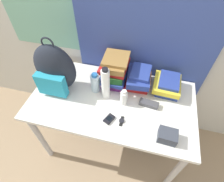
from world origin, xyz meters
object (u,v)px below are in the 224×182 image
at_px(cell_phone, 109,119).
at_px(book_stack_right, 167,85).
at_px(camera_pouch, 167,136).
at_px(book_stack_center, 139,78).
at_px(sunglasses_case, 149,104).
at_px(book_stack_left, 115,70).
at_px(wristwatch, 122,121).
at_px(sunscreen_bottle, 124,98).
at_px(sports_bottle, 106,84).
at_px(backpack, 55,70).
at_px(water_bottle, 95,83).

bearing_deg(cell_phone, book_stack_right, 45.77).
bearing_deg(camera_pouch, book_stack_center, 120.73).
height_order(book_stack_right, cell_phone, book_stack_right).
height_order(cell_phone, sunglasses_case, sunglasses_case).
relative_size(book_stack_left, cell_phone, 3.02).
bearing_deg(wristwatch, sunscreen_bottle, 97.68).
bearing_deg(sports_bottle, wristwatch, -49.58).
bearing_deg(backpack, sunglasses_case, -0.45).
xyz_separation_m(cell_phone, camera_pouch, (0.42, -0.05, 0.03)).
bearing_deg(sports_bottle, camera_pouch, -27.90).
xyz_separation_m(water_bottle, sports_bottle, (0.10, -0.04, 0.06)).
distance_m(book_stack_center, camera_pouch, 0.53).
distance_m(sunscreen_bottle, sunglasses_case, 0.21).
distance_m(sunscreen_bottle, cell_phone, 0.20).
height_order(cell_phone, camera_pouch, camera_pouch).
relative_size(book_stack_left, wristwatch, 3.48).
relative_size(cell_phone, camera_pouch, 0.75).
height_order(book_stack_center, water_bottle, water_bottle).
height_order(book_stack_right, camera_pouch, book_stack_right).
xyz_separation_m(water_bottle, sunglasses_case, (0.45, -0.05, -0.07)).
xyz_separation_m(book_stack_right, sports_bottle, (-0.48, -0.18, 0.08)).
bearing_deg(sports_bottle, book_stack_left, 80.99).
distance_m(backpack, sunscreen_bottle, 0.58).
height_order(water_bottle, sunglasses_case, water_bottle).
relative_size(sports_bottle, wristwatch, 3.52).
xyz_separation_m(sunscreen_bottle, cell_phone, (-0.07, -0.18, -0.06)).
distance_m(book_stack_center, sports_bottle, 0.31).
xyz_separation_m(book_stack_right, cell_phone, (-0.39, -0.40, -0.05)).
distance_m(water_bottle, cell_phone, 0.33).
height_order(backpack, camera_pouch, backpack).
distance_m(book_stack_right, sports_bottle, 0.52).
bearing_deg(backpack, wristwatch, -19.19).
bearing_deg(sunglasses_case, book_stack_center, 121.11).
height_order(book_stack_right, sunglasses_case, book_stack_right).
xyz_separation_m(book_stack_center, sunglasses_case, (0.12, -0.20, -0.06)).
xyz_separation_m(backpack, sports_bottle, (0.41, 0.01, -0.06)).
distance_m(book_stack_right, sunglasses_case, 0.24).
xyz_separation_m(water_bottle, camera_pouch, (0.61, -0.31, -0.05)).
height_order(book_stack_left, sunscreen_bottle, book_stack_left).
bearing_deg(water_bottle, book_stack_left, 48.40).
xyz_separation_m(book_stack_left, sunglasses_case, (0.33, -0.20, -0.11)).
distance_m(book_stack_center, book_stack_right, 0.24).
xyz_separation_m(sunscreen_bottle, camera_pouch, (0.35, -0.23, -0.03)).
distance_m(sunscreen_bottle, wristwatch, 0.18).
bearing_deg(book_stack_right, wristwatch, -127.25).
bearing_deg(cell_phone, sunscreen_bottle, 68.87).
bearing_deg(camera_pouch, water_bottle, 153.12).
xyz_separation_m(backpack, book_stack_center, (0.64, 0.19, -0.12)).
relative_size(book_stack_left, sunscreen_bottle, 2.02).
distance_m(sports_bottle, camera_pouch, 0.58).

